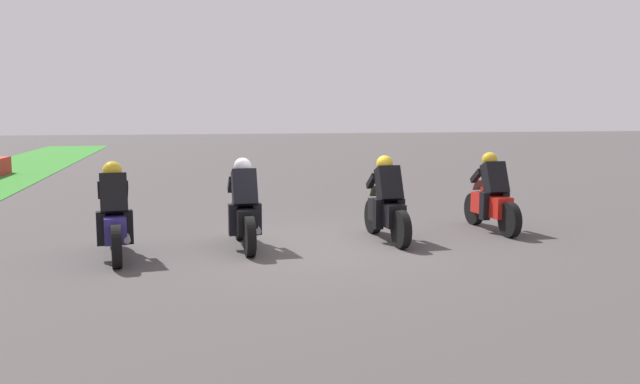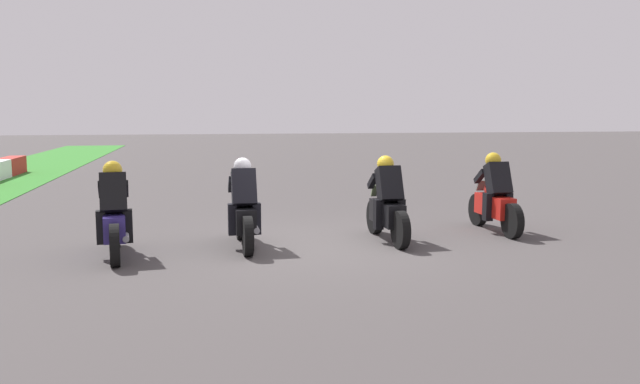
% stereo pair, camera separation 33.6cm
% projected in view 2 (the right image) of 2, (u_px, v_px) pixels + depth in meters
% --- Properties ---
extents(ground_plane, '(120.00, 120.00, 0.00)m').
position_uv_depth(ground_plane, '(321.00, 245.00, 10.89)').
color(ground_plane, '#433F3F').
extents(rider_lane_a, '(2.04, 0.54, 1.51)m').
position_uv_depth(rider_lane_a, '(495.00, 199.00, 12.06)').
color(rider_lane_a, black).
rests_on(rider_lane_a, ground_plane).
extents(rider_lane_b, '(2.04, 0.54, 1.51)m').
position_uv_depth(rider_lane_b, '(387.00, 206.00, 11.18)').
color(rider_lane_b, black).
rests_on(rider_lane_b, ground_plane).
extents(rider_lane_c, '(2.04, 0.54, 1.51)m').
position_uv_depth(rider_lane_c, '(244.00, 211.00, 10.65)').
color(rider_lane_c, black).
rests_on(rider_lane_c, ground_plane).
extents(rider_lane_d, '(2.04, 0.57, 1.51)m').
position_uv_depth(rider_lane_d, '(114.00, 218.00, 9.94)').
color(rider_lane_d, black).
rests_on(rider_lane_d, ground_plane).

